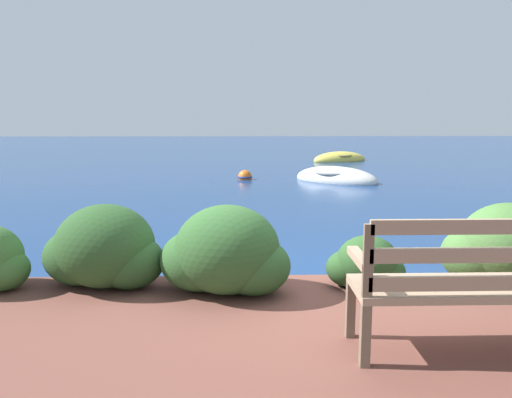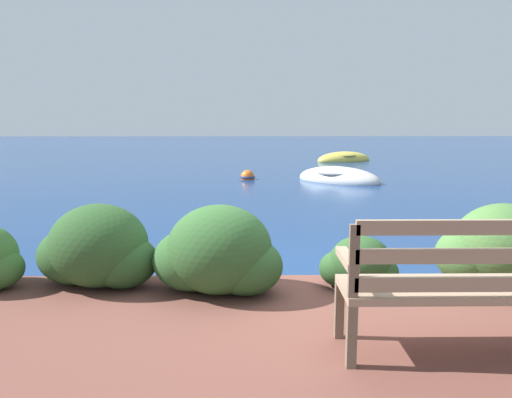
% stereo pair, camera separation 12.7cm
% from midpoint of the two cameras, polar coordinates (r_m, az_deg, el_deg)
% --- Properties ---
extents(ground_plane, '(80.00, 80.00, 0.00)m').
position_cam_midpoint_polar(ground_plane, '(5.01, 4.78, -11.03)').
color(ground_plane, navy).
extents(park_bench, '(1.43, 0.48, 0.93)m').
position_cam_midpoint_polar(park_bench, '(3.47, 21.92, -8.78)').
color(park_bench, brown).
rests_on(park_bench, patio_terrace).
extents(hedge_clump_left, '(1.11, 0.80, 0.76)m').
position_cam_midpoint_polar(hedge_clump_left, '(4.73, -17.73, -5.70)').
color(hedge_clump_left, '#284C23').
rests_on(hedge_clump_left, patio_terrace).
extents(hedge_clump_centre, '(1.14, 0.82, 0.78)m').
position_cam_midpoint_polar(hedge_clump_centre, '(4.37, -4.35, -6.40)').
color(hedge_clump_centre, '#2D5628').
rests_on(hedge_clump_centre, patio_terrace).
extents(hedge_clump_right, '(0.70, 0.50, 0.48)m').
position_cam_midpoint_polar(hedge_clump_right, '(4.61, 11.69, -7.41)').
color(hedge_clump_right, '#284C23').
rests_on(hedge_clump_right, patio_terrace).
extents(hedge_clump_far_right, '(1.12, 0.80, 0.76)m').
position_cam_midpoint_polar(hedge_clump_far_right, '(5.06, 26.05, -5.23)').
color(hedge_clump_far_right, '#426B33').
rests_on(hedge_clump_far_right, patio_terrace).
extents(rowboat_nearest, '(2.63, 2.54, 0.71)m').
position_cam_midpoint_polar(rowboat_nearest, '(13.75, 8.86, 2.28)').
color(rowboat_nearest, silver).
rests_on(rowboat_nearest, ground_plane).
extents(rowboat_mid, '(2.49, 1.74, 0.67)m').
position_cam_midpoint_polar(rowboat_mid, '(19.93, 9.36, 4.45)').
color(rowboat_mid, '#DBC64C').
rests_on(rowboat_mid, ground_plane).
extents(mooring_buoy, '(0.43, 0.43, 0.39)m').
position_cam_midpoint_polar(mooring_buoy, '(13.99, -1.54, 2.54)').
color(mooring_buoy, orange).
rests_on(mooring_buoy, ground_plane).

